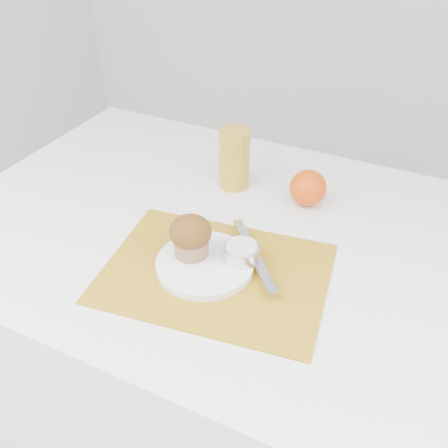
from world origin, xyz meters
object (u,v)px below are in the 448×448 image
at_px(plate, 205,264).
at_px(orange, 308,188).
at_px(table, 230,349).
at_px(muffin, 191,236).
at_px(juice_glass, 234,159).

height_order(plate, orange, orange).
relative_size(table, orange, 15.01).
bearing_deg(muffin, plate, -15.85).
distance_m(table, muffin, 0.45).
distance_m(orange, juice_glass, 0.18).
xyz_separation_m(orange, muffin, (-0.13, -0.28, 0.02)).
height_order(table, plate, plate).
bearing_deg(table, plate, -86.51).
relative_size(juice_glass, muffin, 1.73).
xyz_separation_m(table, muffin, (-0.03, -0.12, 0.43)).
distance_m(table, plate, 0.41).
distance_m(table, juice_glass, 0.48).
height_order(table, orange, orange).
bearing_deg(orange, juice_glass, -179.75).
distance_m(plate, orange, 0.31).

